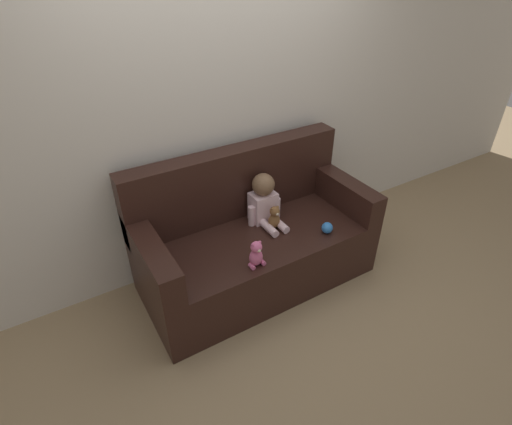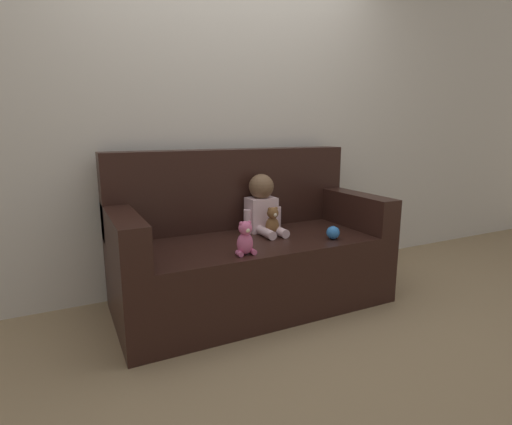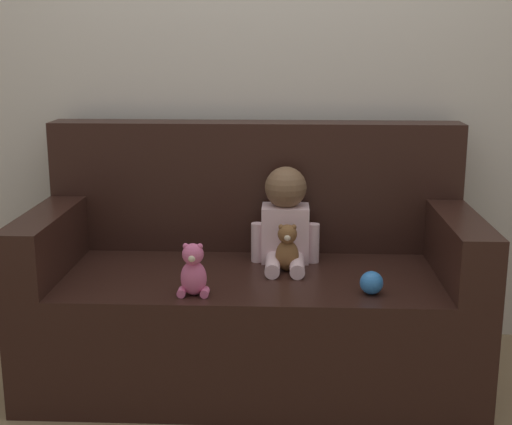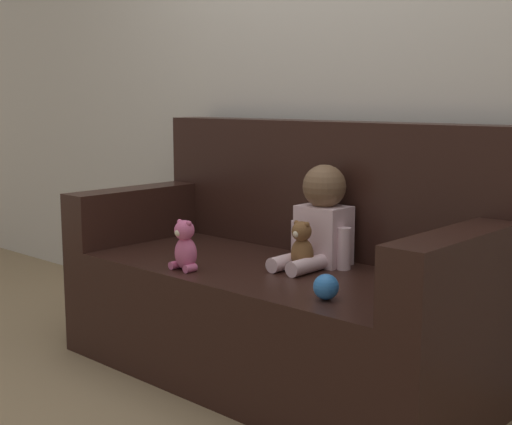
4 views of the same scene
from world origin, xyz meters
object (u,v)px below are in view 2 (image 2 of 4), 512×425
object	(u,v)px
person_baby	(262,206)
teddy_bear_brown	(272,221)
couch	(248,251)
toy_ball	(333,233)
plush_toy_side	(245,239)

from	to	relation	value
person_baby	teddy_bear_brown	world-z (taller)	person_baby
couch	person_baby	size ratio (longest dim) A/B	4.45
person_baby	toy_ball	size ratio (longest dim) A/B	4.66
teddy_bear_brown	person_baby	bearing A→B (deg)	93.87
couch	plush_toy_side	xyz separation A→B (m)	(-0.20, -0.38, 0.21)
couch	toy_ball	world-z (taller)	couch
teddy_bear_brown	plush_toy_side	xyz separation A→B (m)	(-0.35, -0.30, -0.00)
person_baby	teddy_bear_brown	size ratio (longest dim) A/B	2.05
teddy_bear_brown	plush_toy_side	bearing A→B (deg)	-138.90
plush_toy_side	teddy_bear_brown	bearing A→B (deg)	41.10
teddy_bear_brown	toy_ball	bearing A→B (deg)	-39.49
couch	teddy_bear_brown	size ratio (longest dim) A/B	9.14
plush_toy_side	couch	bearing A→B (deg)	62.14
plush_toy_side	toy_ball	xyz separation A→B (m)	(0.66, 0.04, -0.05)
person_baby	toy_ball	xyz separation A→B (m)	(0.33, -0.39, -0.14)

